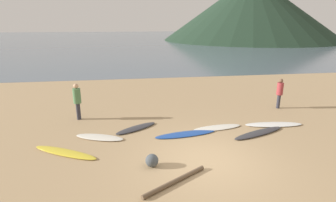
{
  "coord_description": "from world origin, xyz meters",
  "views": [
    {
      "loc": [
        -2.37,
        -7.4,
        4.32
      ],
      "look_at": [
        -0.51,
        4.85,
        0.6
      ],
      "focal_mm": 28.49,
      "sensor_mm": 36.0,
      "label": 1
    }
  ],
  "objects_px": {
    "surfboard_5": "(259,133)",
    "person_0": "(280,91)",
    "surfboard_4": "(217,128)",
    "surfboard_6": "(274,124)",
    "surfboard_2": "(136,128)",
    "beach_rock_near": "(152,160)",
    "surfboard_0": "(65,152)",
    "person_1": "(77,99)",
    "surfboard_1": "(100,137)",
    "driftwood_log": "(175,181)",
    "surfboard_3": "(186,134)"
  },
  "relations": [
    {
      "from": "surfboard_3",
      "to": "surfboard_6",
      "type": "xyz_separation_m",
      "value": [
        3.97,
        0.41,
        0.01
      ]
    },
    {
      "from": "driftwood_log",
      "to": "surfboard_2",
      "type": "bearing_deg",
      "value": 102.89
    },
    {
      "from": "surfboard_0",
      "to": "surfboard_4",
      "type": "height_order",
      "value": "surfboard_0"
    },
    {
      "from": "surfboard_2",
      "to": "person_1",
      "type": "bearing_deg",
      "value": 115.21
    },
    {
      "from": "surfboard_0",
      "to": "surfboard_3",
      "type": "relative_size",
      "value": 1.01
    },
    {
      "from": "surfboard_4",
      "to": "person_0",
      "type": "bearing_deg",
      "value": 20.52
    },
    {
      "from": "surfboard_0",
      "to": "surfboard_2",
      "type": "height_order",
      "value": "surfboard_2"
    },
    {
      "from": "surfboard_3",
      "to": "surfboard_0",
      "type": "bearing_deg",
      "value": -176.63
    },
    {
      "from": "surfboard_2",
      "to": "surfboard_4",
      "type": "xyz_separation_m",
      "value": [
        3.38,
        -0.43,
        -0.01
      ]
    },
    {
      "from": "person_1",
      "to": "driftwood_log",
      "type": "relative_size",
      "value": 0.75
    },
    {
      "from": "surfboard_6",
      "to": "driftwood_log",
      "type": "distance_m",
      "value": 6.13
    },
    {
      "from": "surfboard_5",
      "to": "person_0",
      "type": "relative_size",
      "value": 1.64
    },
    {
      "from": "surfboard_0",
      "to": "person_1",
      "type": "xyz_separation_m",
      "value": [
        -0.07,
        3.36,
        0.95
      ]
    },
    {
      "from": "surfboard_4",
      "to": "surfboard_6",
      "type": "distance_m",
      "value": 2.52
    },
    {
      "from": "surfboard_0",
      "to": "surfboard_1",
      "type": "distance_m",
      "value": 1.51
    },
    {
      "from": "surfboard_5",
      "to": "beach_rock_near",
      "type": "bearing_deg",
      "value": -178.42
    },
    {
      "from": "surfboard_3",
      "to": "person_0",
      "type": "bearing_deg",
      "value": 17.21
    },
    {
      "from": "surfboard_0",
      "to": "surfboard_6",
      "type": "height_order",
      "value": "surfboard_6"
    },
    {
      "from": "surfboard_1",
      "to": "surfboard_2",
      "type": "distance_m",
      "value": 1.59
    },
    {
      "from": "driftwood_log",
      "to": "beach_rock_near",
      "type": "relative_size",
      "value": 5.5
    },
    {
      "from": "driftwood_log",
      "to": "surfboard_5",
      "type": "bearing_deg",
      "value": 35.91
    },
    {
      "from": "surfboard_5",
      "to": "beach_rock_near",
      "type": "relative_size",
      "value": 6.26
    },
    {
      "from": "surfboard_3",
      "to": "surfboard_4",
      "type": "xyz_separation_m",
      "value": [
        1.46,
        0.45,
        0.0
      ]
    },
    {
      "from": "surfboard_5",
      "to": "person_0",
      "type": "xyz_separation_m",
      "value": [
        2.54,
        2.96,
        0.87
      ]
    },
    {
      "from": "surfboard_4",
      "to": "surfboard_2",
      "type": "bearing_deg",
      "value": 164.95
    },
    {
      "from": "surfboard_0",
      "to": "beach_rock_near",
      "type": "relative_size",
      "value": 6.27
    },
    {
      "from": "surfboard_0",
      "to": "surfboard_5",
      "type": "height_order",
      "value": "surfboard_5"
    },
    {
      "from": "person_0",
      "to": "driftwood_log",
      "type": "bearing_deg",
      "value": 22.22
    },
    {
      "from": "beach_rock_near",
      "to": "driftwood_log",
      "type": "bearing_deg",
      "value": -60.89
    },
    {
      "from": "surfboard_2",
      "to": "beach_rock_near",
      "type": "bearing_deg",
      "value": -116.23
    },
    {
      "from": "surfboard_4",
      "to": "person_0",
      "type": "distance_m",
      "value": 4.61
    },
    {
      "from": "surfboard_4",
      "to": "person_1",
      "type": "distance_m",
      "value": 6.33
    },
    {
      "from": "person_1",
      "to": "beach_rock_near",
      "type": "bearing_deg",
      "value": -70.55
    },
    {
      "from": "surfboard_6",
      "to": "surfboard_3",
      "type": "bearing_deg",
      "value": -168.39
    },
    {
      "from": "surfboard_2",
      "to": "person_1",
      "type": "xyz_separation_m",
      "value": [
        -2.55,
        1.57,
        0.94
      ]
    },
    {
      "from": "surfboard_1",
      "to": "surfboard_4",
      "type": "xyz_separation_m",
      "value": [
        4.81,
        0.28,
        -0.01
      ]
    },
    {
      "from": "surfboard_4",
      "to": "surfboard_5",
      "type": "xyz_separation_m",
      "value": [
        1.45,
        -0.81,
        0.01
      ]
    },
    {
      "from": "surfboard_0",
      "to": "surfboard_2",
      "type": "bearing_deg",
      "value": 65.79
    },
    {
      "from": "surfboard_0",
      "to": "surfboard_4",
      "type": "distance_m",
      "value": 6.01
    },
    {
      "from": "surfboard_4",
      "to": "person_1",
      "type": "relative_size",
      "value": 1.28
    },
    {
      "from": "surfboard_1",
      "to": "surfboard_6",
      "type": "height_order",
      "value": "surfboard_1"
    },
    {
      "from": "surfboard_3",
      "to": "driftwood_log",
      "type": "bearing_deg",
      "value": -115.73
    },
    {
      "from": "surfboard_2",
      "to": "surfboard_3",
      "type": "height_order",
      "value": "surfboard_2"
    },
    {
      "from": "surfboard_3",
      "to": "surfboard_5",
      "type": "relative_size",
      "value": 0.99
    },
    {
      "from": "surfboard_5",
      "to": "beach_rock_near",
      "type": "xyz_separation_m",
      "value": [
        -4.45,
        -1.83,
        0.16
      ]
    },
    {
      "from": "surfboard_0",
      "to": "person_1",
      "type": "distance_m",
      "value": 3.49
    },
    {
      "from": "surfboard_5",
      "to": "surfboard_2",
      "type": "bearing_deg",
      "value": 144.83
    },
    {
      "from": "surfboard_4",
      "to": "driftwood_log",
      "type": "bearing_deg",
      "value": -131.86
    },
    {
      "from": "surfboard_2",
      "to": "surfboard_5",
      "type": "relative_size",
      "value": 0.77
    },
    {
      "from": "surfboard_1",
      "to": "surfboard_6",
      "type": "xyz_separation_m",
      "value": [
        7.33,
        0.24,
        -0.0
      ]
    }
  ]
}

